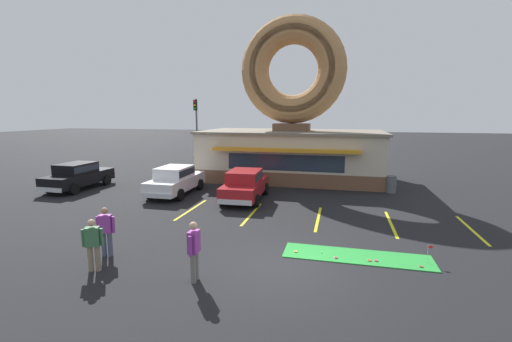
# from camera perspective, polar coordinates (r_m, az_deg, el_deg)

# --- Properties ---
(ground_plane) EXTENTS (160.00, 160.00, 0.00)m
(ground_plane) POSITION_cam_1_polar(r_m,az_deg,el_deg) (10.77, 4.83, -15.44)
(ground_plane) COLOR black
(donut_shop_building) EXTENTS (12.30, 6.75, 10.96)m
(donut_shop_building) POSITION_cam_1_polar(r_m,az_deg,el_deg) (23.83, 5.98, 7.60)
(donut_shop_building) COLOR brown
(donut_shop_building) RESTS_ON ground
(putting_mat) EXTENTS (4.66, 1.23, 0.03)m
(putting_mat) POSITION_cam_1_polar(r_m,az_deg,el_deg) (11.77, 16.43, -13.48)
(putting_mat) COLOR green
(putting_mat) RESTS_ON ground
(mini_donut_near_left) EXTENTS (0.13, 0.13, 0.04)m
(mini_donut_near_left) POSITION_cam_1_polar(r_m,az_deg,el_deg) (11.57, 19.37, -13.89)
(mini_donut_near_left) COLOR #D8667F
(mini_donut_near_left) RESTS_ON putting_mat
(mini_donut_near_right) EXTENTS (0.13, 0.13, 0.04)m
(mini_donut_near_right) POSITION_cam_1_polar(r_m,az_deg,el_deg) (11.43, 13.16, -13.87)
(mini_donut_near_right) COLOR #D8667F
(mini_donut_near_right) RESTS_ON putting_mat
(mini_donut_mid_left) EXTENTS (0.13, 0.13, 0.04)m
(mini_donut_mid_left) POSITION_cam_1_polar(r_m,az_deg,el_deg) (11.67, 6.61, -13.18)
(mini_donut_mid_left) COLOR #E5C666
(mini_donut_mid_left) RESTS_ON putting_mat
(mini_donut_mid_centre) EXTENTS (0.13, 0.13, 0.04)m
(mini_donut_mid_centre) POSITION_cam_1_polar(r_m,az_deg,el_deg) (11.66, 25.78, -14.12)
(mini_donut_mid_centre) COLOR #A5724C
(mini_donut_mid_centre) RESTS_ON putting_mat
(mini_donut_mid_right) EXTENTS (0.13, 0.13, 0.04)m
(mini_donut_mid_right) POSITION_cam_1_polar(r_m,az_deg,el_deg) (11.51, 18.36, -13.95)
(mini_donut_mid_right) COLOR #D17F47
(mini_donut_mid_right) RESTS_ON putting_mat
(golf_ball) EXTENTS (0.04, 0.04, 0.04)m
(golf_ball) POSITION_cam_1_polar(r_m,az_deg,el_deg) (11.72, 10.86, -13.16)
(golf_ball) COLOR white
(golf_ball) RESTS_ON putting_mat
(putting_flag_pin) EXTENTS (0.13, 0.01, 0.55)m
(putting_flag_pin) POSITION_cam_1_polar(r_m,az_deg,el_deg) (11.95, 26.90, -11.62)
(putting_flag_pin) COLOR silver
(putting_flag_pin) RESTS_ON putting_mat
(car_white) EXTENTS (2.02, 4.58, 1.60)m
(car_white) POSITION_cam_1_polar(r_m,az_deg,el_deg) (19.87, -13.28, -1.33)
(car_white) COLOR silver
(car_white) RESTS_ON ground
(car_black) EXTENTS (2.01, 4.58, 1.60)m
(car_black) POSITION_cam_1_polar(r_m,az_deg,el_deg) (23.34, -27.56, -0.57)
(car_black) COLOR black
(car_black) RESTS_ON ground
(car_red) EXTENTS (2.12, 4.62, 1.60)m
(car_red) POSITION_cam_1_polar(r_m,az_deg,el_deg) (18.11, -1.82, -2.12)
(car_red) COLOR maroon
(car_red) RESTS_ON ground
(pedestrian_blue_sweater_man) EXTENTS (0.25, 0.60, 1.69)m
(pedestrian_blue_sweater_man) POSITION_cam_1_polar(r_m,az_deg,el_deg) (9.63, -10.28, -12.59)
(pedestrian_blue_sweater_man) COLOR slate
(pedestrian_blue_sweater_man) RESTS_ON ground
(pedestrian_hooded_kid) EXTENTS (0.58, 0.32, 1.61)m
(pedestrian_hooded_kid) POSITION_cam_1_polar(r_m,az_deg,el_deg) (12.06, -23.74, -8.92)
(pedestrian_hooded_kid) COLOR #474C66
(pedestrian_hooded_kid) RESTS_ON ground
(pedestrian_leather_jacket_man) EXTENTS (0.55, 0.37, 1.56)m
(pedestrian_leather_jacket_man) POSITION_cam_1_polar(r_m,az_deg,el_deg) (11.14, -25.54, -10.75)
(pedestrian_leather_jacket_man) COLOR #7F7056
(pedestrian_leather_jacket_man) RESTS_ON ground
(trash_bin) EXTENTS (0.57, 0.57, 0.97)m
(trash_bin) POSITION_cam_1_polar(r_m,az_deg,el_deg) (21.26, 21.60, -2.07)
(trash_bin) COLOR #51565B
(trash_bin) RESTS_ON ground
(traffic_light_pole) EXTENTS (0.28, 0.47, 5.80)m
(traffic_light_pole) POSITION_cam_1_polar(r_m,az_deg,el_deg) (30.94, -9.92, 7.90)
(traffic_light_pole) COLOR #595B60
(traffic_light_pole) RESTS_ON ground
(parking_stripe_far_left) EXTENTS (0.12, 3.60, 0.01)m
(parking_stripe_far_left) POSITION_cam_1_polar(r_m,az_deg,el_deg) (16.78, -10.70, -6.30)
(parking_stripe_far_left) COLOR yellow
(parking_stripe_far_left) RESTS_ON ground
(parking_stripe_left) EXTENTS (0.12, 3.60, 0.01)m
(parking_stripe_left) POSITION_cam_1_polar(r_m,az_deg,el_deg) (15.80, -0.68, -7.13)
(parking_stripe_left) COLOR yellow
(parking_stripe_left) RESTS_ON ground
(parking_stripe_mid_left) EXTENTS (0.12, 3.60, 0.01)m
(parking_stripe_mid_left) POSITION_cam_1_polar(r_m,az_deg,el_deg) (15.36, 10.32, -7.79)
(parking_stripe_mid_left) COLOR yellow
(parking_stripe_mid_left) RESTS_ON ground
(parking_stripe_centre) EXTENTS (0.12, 3.60, 0.01)m
(parking_stripe_centre) POSITION_cam_1_polar(r_m,az_deg,el_deg) (15.49, 21.58, -8.17)
(parking_stripe_centre) COLOR yellow
(parking_stripe_centre) RESTS_ON ground
(parking_stripe_mid_right) EXTENTS (0.12, 3.60, 0.01)m
(parking_stripe_mid_right) POSITION_cam_1_polar(r_m,az_deg,el_deg) (16.19, 32.25, -8.24)
(parking_stripe_mid_right) COLOR yellow
(parking_stripe_mid_right) RESTS_ON ground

